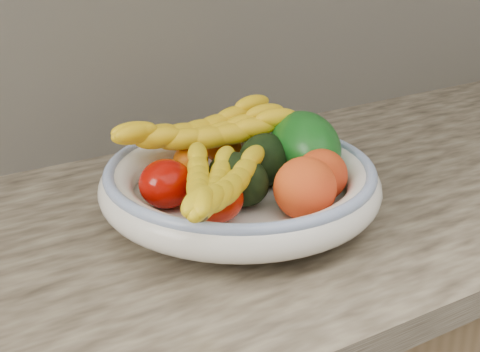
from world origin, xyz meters
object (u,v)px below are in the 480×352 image
object	(u,v)px
fruit_bowl	(240,184)
banana_bunch_back	(203,137)
banana_bunch_front	(213,192)
green_mango	(304,147)

from	to	relation	value
fruit_bowl	banana_bunch_back	bearing A→B (deg)	92.88
banana_bunch_front	banana_bunch_back	bearing A→B (deg)	14.58
green_mango	banana_bunch_front	distance (m)	0.22
green_mango	banana_bunch_front	xyz separation A→B (m)	(-0.20, -0.08, 0.01)
banana_bunch_front	fruit_bowl	bearing A→B (deg)	-10.34
fruit_bowl	banana_bunch_front	world-z (taller)	banana_bunch_front
fruit_bowl	banana_bunch_front	bearing A→B (deg)	-138.98
fruit_bowl	banana_bunch_back	xyz separation A→B (m)	(-0.00, 0.10, 0.04)
green_mango	banana_bunch_back	world-z (taller)	green_mango
fruit_bowl	green_mango	size ratio (longest dim) A/B	2.71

